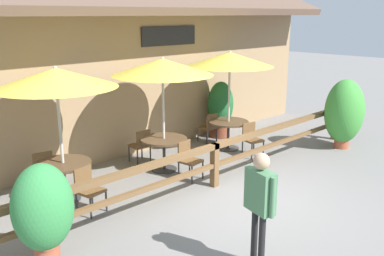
{
  "coord_description": "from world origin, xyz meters",
  "views": [
    {
      "loc": [
        -6.25,
        -4.76,
        3.57
      ],
      "look_at": [
        -0.22,
        1.51,
        1.24
      ],
      "focal_mm": 40.0,
      "sensor_mm": 36.0,
      "label": 1
    }
  ],
  "objects": [
    {
      "name": "chair_far_streetside",
      "position": [
        2.2,
        1.8,
        0.47
      ],
      "size": [
        0.5,
        0.5,
        0.85
      ],
      "rotation": [
        0.0,
        0.0,
        -0.22
      ],
      "color": "brown",
      "rests_on": "ground"
    },
    {
      "name": "chair_far_wallside",
      "position": [
        2.24,
        3.38,
        0.47
      ],
      "size": [
        0.44,
        0.44,
        0.85
      ],
      "rotation": [
        0.0,
        0.0,
        3.08
      ],
      "color": "brown",
      "rests_on": "ground"
    },
    {
      "name": "dining_table_near",
      "position": [
        -2.62,
        2.63,
        0.62
      ],
      "size": [
        1.09,
        1.09,
        0.77
      ],
      "color": "#4C3826",
      "rests_on": "ground"
    },
    {
      "name": "ground_plane",
      "position": [
        0.0,
        0.0,
        0.0
      ],
      "size": [
        60.0,
        60.0,
        0.0
      ],
      "primitive_type": "plane",
      "color": "slate"
    },
    {
      "name": "patio_railing",
      "position": [
        0.0,
        1.05,
        0.7
      ],
      "size": [
        10.4,
        0.14,
        0.95
      ],
      "color": "brown",
      "rests_on": "ground"
    },
    {
      "name": "chair_middle_streetside",
      "position": [
        -0.09,
        1.75,
        0.47
      ],
      "size": [
        0.47,
        0.47,
        0.85
      ],
      "rotation": [
        0.0,
        0.0,
        0.12
      ],
      "color": "brown",
      "rests_on": "ground"
    },
    {
      "name": "dining_table_far",
      "position": [
        2.18,
        2.59,
        0.62
      ],
      "size": [
        1.09,
        1.09,
        0.77
      ],
      "color": "#4C3826",
      "rests_on": "ground"
    },
    {
      "name": "chair_near_streetside",
      "position": [
        -2.56,
        1.83,
        0.47
      ],
      "size": [
        0.49,
        0.49,
        0.85
      ],
      "rotation": [
        0.0,
        0.0,
        0.2
      ],
      "color": "brown",
      "rests_on": "ground"
    },
    {
      "name": "dining_table_middle",
      "position": [
        -0.13,
        2.54,
        0.62
      ],
      "size": [
        1.09,
        1.09,
        0.77
      ],
      "color": "#4C3826",
      "rests_on": "ground"
    },
    {
      "name": "patio_umbrella_far",
      "position": [
        2.18,
        2.59,
        2.43
      ],
      "size": [
        2.28,
        2.28,
        2.65
      ],
      "color": "#B7B2A8",
      "rests_on": "ground"
    },
    {
      "name": "patio_umbrella_near",
      "position": [
        -2.62,
        2.63,
        2.43
      ],
      "size": [
        2.28,
        2.28,
        2.65
      ],
      "color": "#B7B2A8",
      "rests_on": "ground"
    },
    {
      "name": "potted_plant_corner_fern",
      "position": [
        2.91,
        3.55,
        0.86
      ],
      "size": [
        0.8,
        0.72,
        1.66
      ],
      "color": "brown",
      "rests_on": "ground"
    },
    {
      "name": "pedestrian",
      "position": [
        -1.72,
        -1.43,
        1.11
      ],
      "size": [
        0.32,
        0.59,
        1.73
      ],
      "rotation": [
        0.0,
        0.0,
        1.32
      ],
      "color": "black",
      "rests_on": "ground"
    },
    {
      "name": "potted_plant_entrance_palm",
      "position": [
        4.5,
        0.49,
        1.0
      ],
      "size": [
        1.13,
        1.02,
        1.89
      ],
      "color": "#9E4C33",
      "rests_on": "ground"
    },
    {
      "name": "building_facade",
      "position": [
        0.0,
        4.1,
        2.16
      ],
      "size": [
        14.28,
        1.49,
        4.23
      ],
      "color": "#997A56",
      "rests_on": "ground"
    },
    {
      "name": "chair_middle_wallside",
      "position": [
        -0.21,
        3.33,
        0.47
      ],
      "size": [
        0.44,
        0.44,
        0.85
      ],
      "rotation": [
        0.0,
        0.0,
        3.08
      ],
      "color": "brown",
      "rests_on": "ground"
    },
    {
      "name": "potted_plant_broad_leaf",
      "position": [
        -3.94,
        0.67,
        0.89
      ],
      "size": [
        0.88,
        0.79,
        1.58
      ],
      "color": "#9E4C33",
      "rests_on": "ground"
    },
    {
      "name": "patio_umbrella_middle",
      "position": [
        -0.13,
        2.54,
        2.43
      ],
      "size": [
        2.28,
        2.28,
        2.65
      ],
      "color": "#B7B2A8",
      "rests_on": "ground"
    },
    {
      "name": "chair_near_wallside",
      "position": [
        -2.71,
        3.42,
        0.47
      ],
      "size": [
        0.47,
        0.47,
        0.85
      ],
      "rotation": [
        0.0,
        0.0,
        3.01
      ],
      "color": "brown",
      "rests_on": "ground"
    }
  ]
}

